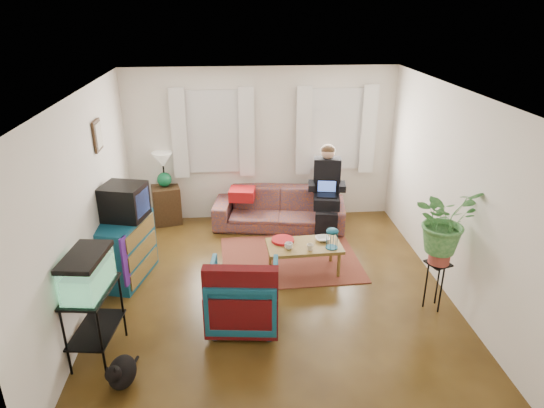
{
  "coord_description": "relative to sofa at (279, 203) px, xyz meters",
  "views": [
    {
      "loc": [
        -0.5,
        -5.42,
        3.56
      ],
      "look_at": [
        0.0,
        0.4,
        1.1
      ],
      "focal_mm": 32.0,
      "sensor_mm": 36.0,
      "label": 1
    }
  ],
  "objects": [
    {
      "name": "floor",
      "position": [
        -0.26,
        -2.05,
        -0.42
      ],
      "size": [
        4.5,
        5.0,
        0.01
      ],
      "primitive_type": "cube",
      "color": "#4F2B14",
      "rests_on": "ground"
    },
    {
      "name": "ceiling",
      "position": [
        -0.26,
        -2.05,
        2.18
      ],
      "size": [
        4.5,
        5.0,
        0.01
      ],
      "primitive_type": "cube",
      "color": "white",
      "rests_on": "wall_back"
    },
    {
      "name": "wall_back",
      "position": [
        -0.26,
        0.45,
        0.88
      ],
      "size": [
        4.5,
        0.01,
        2.6
      ],
      "primitive_type": "cube",
      "color": "silver",
      "rests_on": "floor"
    },
    {
      "name": "wall_front",
      "position": [
        -0.26,
        -4.55,
        0.88
      ],
      "size": [
        4.5,
        0.01,
        2.6
      ],
      "primitive_type": "cube",
      "color": "silver",
      "rests_on": "floor"
    },
    {
      "name": "wall_left",
      "position": [
        -2.51,
        -2.05,
        0.88
      ],
      "size": [
        0.01,
        5.0,
        2.6
      ],
      "primitive_type": "cube",
      "color": "silver",
      "rests_on": "floor"
    },
    {
      "name": "wall_right",
      "position": [
        1.99,
        -2.05,
        0.88
      ],
      "size": [
        0.01,
        5.0,
        2.6
      ],
      "primitive_type": "cube",
      "color": "silver",
      "rests_on": "floor"
    },
    {
      "name": "window_left",
      "position": [
        -1.06,
        0.43,
        1.13
      ],
      "size": [
        1.08,
        0.04,
        1.38
      ],
      "primitive_type": "cube",
      "color": "white",
      "rests_on": "wall_back"
    },
    {
      "name": "window_right",
      "position": [
        0.99,
        0.43,
        1.13
      ],
      "size": [
        1.08,
        0.04,
        1.38
      ],
      "primitive_type": "cube",
      "color": "white",
      "rests_on": "wall_back"
    },
    {
      "name": "curtains_left",
      "position": [
        -1.06,
        0.35,
        1.13
      ],
      "size": [
        1.36,
        0.06,
        1.5
      ],
      "primitive_type": "cube",
      "color": "white",
      "rests_on": "wall_back"
    },
    {
      "name": "curtains_right",
      "position": [
        0.99,
        0.35,
        1.13
      ],
      "size": [
        1.36,
        0.06,
        1.5
      ],
      "primitive_type": "cube",
      "color": "white",
      "rests_on": "wall_back"
    },
    {
      "name": "picture_frame",
      "position": [
        -2.48,
        -1.2,
        1.53
      ],
      "size": [
        0.04,
        0.32,
        0.4
      ],
      "primitive_type": "cube",
      "color": "#3D2616",
      "rests_on": "wall_left"
    },
    {
      "name": "area_rug",
      "position": [
        0.05,
        -1.19,
        -0.42
      ],
      "size": [
        2.06,
        1.68,
        0.01
      ],
      "primitive_type": "cube",
      "rotation": [
        0.0,
        0.0,
        0.04
      ],
      "color": "brown",
      "rests_on": "floor"
    },
    {
      "name": "sofa",
      "position": [
        0.0,
        0.0,
        0.0
      ],
      "size": [
        2.27,
        1.18,
        0.85
      ],
      "primitive_type": "imported",
      "rotation": [
        0.0,
        0.0,
        -0.16
      ],
      "color": "brown",
      "rests_on": "floor"
    },
    {
      "name": "seated_person",
      "position": [
        0.77,
        -0.12,
        0.22
      ],
      "size": [
        0.64,
        0.74,
        1.29
      ],
      "primitive_type": null,
      "rotation": [
        0.0,
        0.0,
        -0.16
      ],
      "color": "black",
      "rests_on": "sofa"
    },
    {
      "name": "side_table",
      "position": [
        -1.91,
        0.32,
        -0.1
      ],
      "size": [
        0.54,
        0.54,
        0.66
      ],
      "primitive_type": "cube",
      "rotation": [
        0.0,
        0.0,
        0.22
      ],
      "color": "#3F2717",
      "rests_on": "floor"
    },
    {
      "name": "table_lamp",
      "position": [
        -1.91,
        0.32,
        0.51
      ],
      "size": [
        0.4,
        0.4,
        0.6
      ],
      "primitive_type": null,
      "rotation": [
        0.0,
        0.0,
        0.22
      ],
      "color": "white",
      "rests_on": "side_table"
    },
    {
      "name": "dresser",
      "position": [
        -2.25,
        -1.5,
        0.01
      ],
      "size": [
        0.71,
        1.06,
        0.87
      ],
      "primitive_type": "cube",
      "rotation": [
        0.0,
        0.0,
        -0.26
      ],
      "color": "#135875",
      "rests_on": "floor"
    },
    {
      "name": "crt_tv",
      "position": [
        -2.21,
        -1.41,
        0.68
      ],
      "size": [
        0.64,
        0.6,
        0.46
      ],
      "primitive_type": "cube",
      "rotation": [
        0.0,
        0.0,
        -0.26
      ],
      "color": "black",
      "rests_on": "dresser"
    },
    {
      "name": "aquarium_stand",
      "position": [
        -2.26,
        -3.08,
        -0.02
      ],
      "size": [
        0.5,
        0.77,
        0.81
      ],
      "primitive_type": "cube",
      "rotation": [
        0.0,
        0.0,
        -0.13
      ],
      "color": "black",
      "rests_on": "floor"
    },
    {
      "name": "aquarium",
      "position": [
        -2.26,
        -3.08,
        0.6
      ],
      "size": [
        0.45,
        0.7,
        0.43
      ],
      "primitive_type": "cube",
      "rotation": [
        0.0,
        0.0,
        -0.13
      ],
      "color": "#7FD899",
      "rests_on": "aquarium_stand"
    },
    {
      "name": "black_cat",
      "position": [
        -1.92,
        -3.57,
        -0.24
      ],
      "size": [
        0.36,
        0.47,
        0.36
      ],
      "primitive_type": "ellipsoid",
      "rotation": [
        0.0,
        0.0,
        -0.22
      ],
      "color": "black",
      "rests_on": "floor"
    },
    {
      "name": "armchair",
      "position": [
        -0.68,
        -2.66,
        -0.01
      ],
      "size": [
        0.88,
        0.83,
        0.82
      ],
      "primitive_type": "imported",
      "rotation": [
        0.0,
        0.0,
        3.03
      ],
      "color": "navy",
      "rests_on": "floor"
    },
    {
      "name": "serape_throw",
      "position": [
        -0.72,
        -2.97,
        0.16
      ],
      "size": [
        0.84,
        0.28,
        0.68
      ],
      "primitive_type": "cube",
      "rotation": [
        0.0,
        0.0,
        -0.11
      ],
      "color": "#9E0A0A",
      "rests_on": "armchair"
    },
    {
      "name": "coffee_table",
      "position": [
        0.2,
        -1.54,
        -0.21
      ],
      "size": [
        1.05,
        0.61,
        0.43
      ],
      "primitive_type": "cube",
      "rotation": [
        0.0,
        0.0,
        0.05
      ],
      "color": "brown",
      "rests_on": "floor"
    },
    {
      "name": "cup_a",
      "position": [
        -0.03,
        -1.65,
        0.05
      ],
      "size": [
        0.12,
        0.12,
        0.09
      ],
      "primitive_type": "imported",
      "rotation": [
        0.0,
        0.0,
        0.05
      ],
      "color": "white",
      "rests_on": "coffee_table"
    },
    {
      "name": "cup_b",
      "position": [
        0.25,
        -1.71,
        0.05
      ],
      "size": [
        0.1,
        0.1,
        0.09
      ],
      "primitive_type": "imported",
      "rotation": [
        0.0,
        0.0,
        0.05
      ],
      "color": "beige",
      "rests_on": "coffee_table"
    },
    {
      "name": "bowl",
      "position": [
        0.47,
        -1.44,
        0.03
      ],
      "size": [
        0.21,
        0.21,
        0.05
      ],
      "primitive_type": "imported",
      "rotation": [
        0.0,
        0.0,
        0.05
      ],
      "color": "white",
      "rests_on": "coffee_table"
    },
    {
      "name": "snack_tray",
      "position": [
        -0.09,
        -1.42,
        0.02
      ],
      "size": [
        0.33,
        0.33,
        0.04
      ],
      "primitive_type": "cylinder",
      "rotation": [
        0.0,
        0.0,
        0.05
      ],
      "color": "#B21414",
      "rests_on": "coffee_table"
    },
    {
      "name": "birdcage",
      "position": [
        0.56,
        -1.67,
        0.15
      ],
      "size": [
        0.18,
        0.18,
        0.3
      ],
      "primitive_type": null,
      "rotation": [
        0.0,
        0.0,
        0.05
      ],
      "color": "#115B6B",
      "rests_on": "coffee_table"
    },
    {
      "name": "plant_stand",
      "position": [
        1.68,
        -2.55,
        -0.1
      ],
      "size": [
        0.34,
        0.34,
        0.64
      ],
      "primitive_type": "cube",
      "rotation": [
        0.0,
        0.0,
        0.34
      ],
      "color": "black",
      "rests_on": "floor"
    },
    {
      "name": "potted_plant",
      "position": [
        1.68,
        -2.55,
        0.66
      ],
      "size": [
        0.9,
        0.84,
        0.81
      ],
      "primitive_type": "imported",
      "rotation": [
        0.0,
        0.0,
        0.34
      ],
      "color": "#599947",
      "rests_on": "plant_stand"
    }
  ]
}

